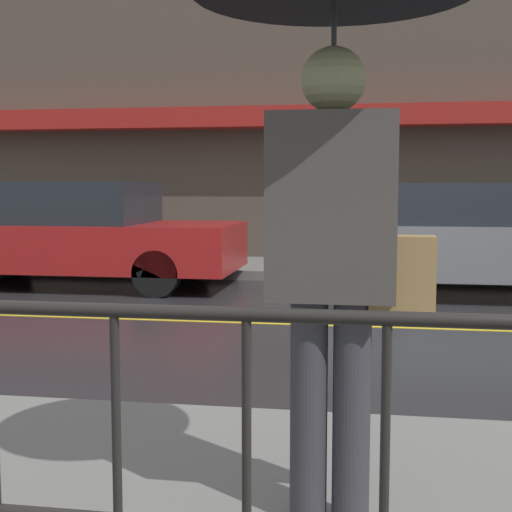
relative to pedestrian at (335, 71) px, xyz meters
The scene contains 8 objects.
ground_plane 4.95m from the pedestrian, 85.66° to the left, with size 80.00×80.00×0.00m, color #262628.
sidewalk_far 9.08m from the pedestrian, 87.76° to the left, with size 28.00×2.14×0.14m.
lane_marking 4.95m from the pedestrian, 85.66° to the left, with size 25.20×0.12×0.01m.
building_storefront 10.16m from the pedestrian, 88.03° to the left, with size 28.00×0.85×5.89m.
railing_foreground 1.51m from the pedestrian, 70.82° to the right, with size 12.00×0.04×1.00m.
pedestrian is the anchor object (origin of this frame).
car_red 8.07m from the pedestrian, 120.53° to the left, with size 4.62×1.85×1.48m.
car_grey 7.12m from the pedestrian, 78.31° to the left, with size 4.06×1.91×1.46m.
Camera 1 is at (-0.21, -7.24, 1.44)m, focal length 50.00 mm.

